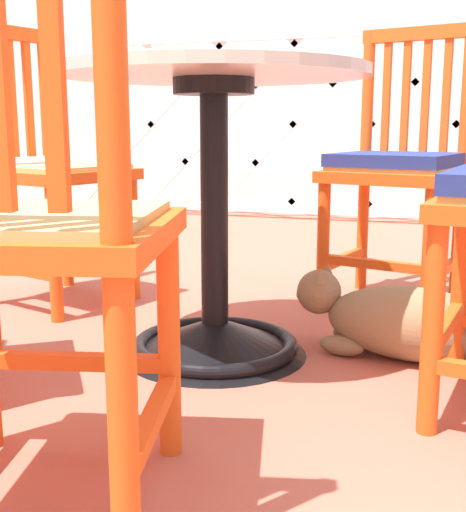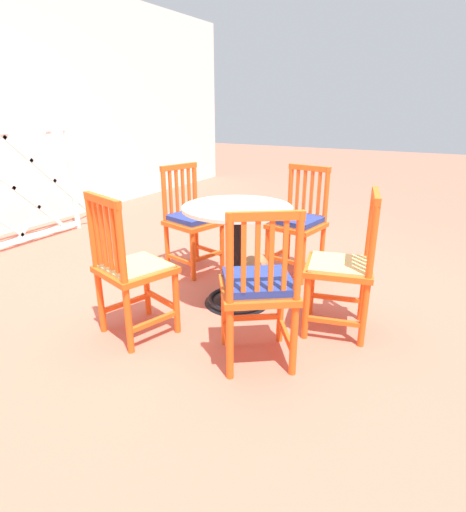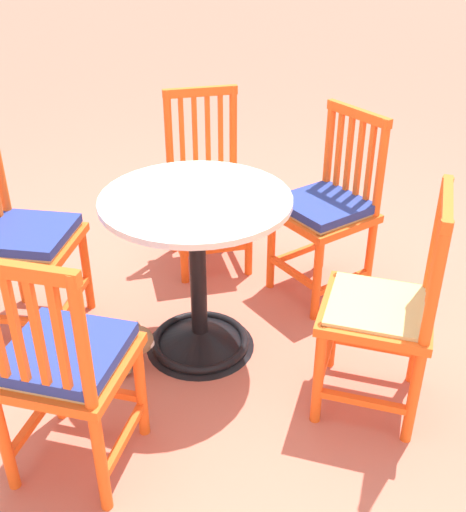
# 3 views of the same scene
# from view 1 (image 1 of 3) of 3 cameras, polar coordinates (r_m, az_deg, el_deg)

# --- Properties ---
(ground_plane) EXTENTS (24.00, 24.00, 0.00)m
(ground_plane) POSITION_cam_1_polar(r_m,az_deg,el_deg) (1.65, -6.30, -9.93)
(ground_plane) COLOR #BC604C
(building_wall_backdrop) EXTENTS (10.00, 0.20, 2.80)m
(building_wall_backdrop) POSITION_cam_1_polar(r_m,az_deg,el_deg) (4.92, 10.60, 20.41)
(building_wall_backdrop) COLOR white
(building_wall_backdrop) RESTS_ON ground_plane
(lattice_fence_panel) EXTENTS (3.05, 0.06, 1.20)m
(lattice_fence_panel) POSITION_cam_1_polar(r_m,az_deg,el_deg) (4.28, 5.21, 11.23)
(lattice_fence_panel) COLOR white
(lattice_fence_panel) RESTS_ON ground_plane
(cafe_table) EXTENTS (0.76, 0.76, 0.73)m
(cafe_table) POSITION_cam_1_polar(r_m,az_deg,el_deg) (1.69, -1.59, 0.73)
(cafe_table) COLOR black
(cafe_table) RESTS_ON ground_plane
(orange_chair_near_fence) EXTENTS (0.49, 0.49, 0.91)m
(orange_chair_near_fence) POSITION_cam_1_polar(r_m,az_deg,el_deg) (2.24, 13.98, 7.14)
(orange_chair_near_fence) COLOR #EA5619
(orange_chair_near_fence) RESTS_ON ground_plane
(orange_chair_at_corner) EXTENTS (0.50, 0.50, 0.91)m
(orange_chair_at_corner) POSITION_cam_1_polar(r_m,az_deg,el_deg) (2.30, -15.33, 6.84)
(orange_chair_at_corner) COLOR #EA5619
(orange_chair_at_corner) RESTS_ON ground_plane
(orange_chair_facing_out) EXTENTS (0.48, 0.48, 0.91)m
(orange_chair_facing_out) POSITION_cam_1_polar(r_m,az_deg,el_deg) (1.00, -17.39, 1.68)
(orange_chair_facing_out) COLOR #EA5619
(orange_chair_facing_out) RESTS_ON ground_plane
(tabby_cat) EXTENTS (0.74, 0.27, 0.23)m
(tabby_cat) POSITION_cam_1_polar(r_m,az_deg,el_deg) (1.76, 13.93, -5.49)
(tabby_cat) COLOR #8E704C
(tabby_cat) RESTS_ON ground_plane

